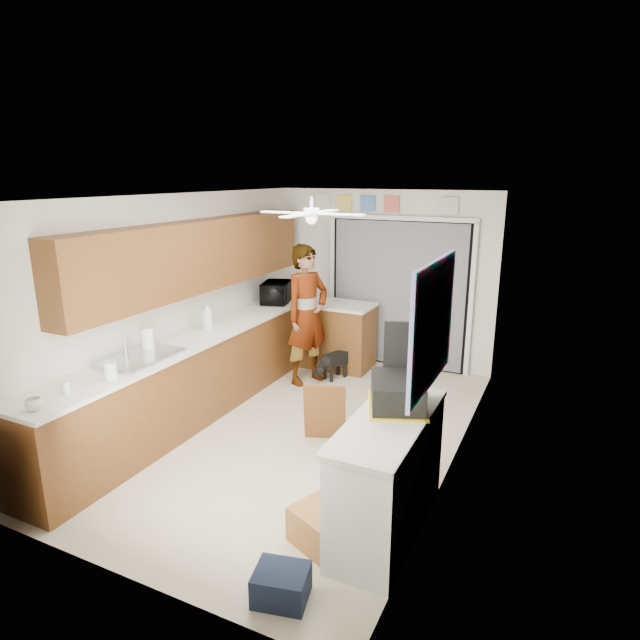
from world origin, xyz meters
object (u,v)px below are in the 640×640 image
(cardboard_box, at_px, (322,529))
(man, at_px, (307,315))
(suitcase, at_px, (397,392))
(dog, at_px, (335,364))
(soap_bottle, at_px, (207,315))
(paper_towel_roll, at_px, (148,340))
(microwave, at_px, (277,292))
(navy_crate, at_px, (281,585))
(cup, at_px, (34,404))

(cardboard_box, relative_size, man, 0.25)
(suitcase, xyz_separation_m, man, (-1.94, 2.25, -0.13))
(dog, bearing_deg, cardboard_box, -46.34)
(soap_bottle, height_order, paper_towel_roll, soap_bottle)
(soap_bottle, relative_size, cardboard_box, 0.73)
(man, bearing_deg, soap_bottle, 168.38)
(man, distance_m, dog, 0.82)
(suitcase, xyz_separation_m, cardboard_box, (-0.34, -0.66, -0.91))
(microwave, xyz_separation_m, paper_towel_roll, (-0.08, -2.48, -0.02))
(soap_bottle, xyz_separation_m, paper_towel_roll, (-0.02, -0.96, -0.04))
(cardboard_box, bearing_deg, dog, 112.44)
(microwave, height_order, cardboard_box, microwave)
(cardboard_box, distance_m, navy_crate, 0.59)
(microwave, xyz_separation_m, navy_crate, (2.25, -3.87, -0.98))
(cardboard_box, xyz_separation_m, dog, (-1.30, 3.16, 0.06))
(paper_towel_roll, height_order, suitcase, paper_towel_roll)
(soap_bottle, xyz_separation_m, suitcase, (2.67, -1.11, -0.05))
(soap_bottle, bearing_deg, cup, -86.07)
(microwave, distance_m, cup, 3.93)
(soap_bottle, bearing_deg, suitcase, -22.60)
(microwave, bearing_deg, suitcase, -152.18)
(soap_bottle, bearing_deg, microwave, 87.89)
(microwave, relative_size, paper_towel_roll, 2.03)
(cup, relative_size, cardboard_box, 0.28)
(soap_bottle, distance_m, dog, 1.95)
(paper_towel_roll, xyz_separation_m, navy_crate, (2.33, -1.40, -0.96))
(navy_crate, distance_m, dog, 3.97)
(cup, bearing_deg, paper_towel_roll, 97.34)
(microwave, bearing_deg, man, -136.30)
(microwave, bearing_deg, cardboard_box, -162.32)
(paper_towel_roll, bearing_deg, navy_crate, -30.93)
(cardboard_box, xyz_separation_m, navy_crate, (-0.02, -0.59, -0.04))
(cardboard_box, xyz_separation_m, man, (-1.60, 2.90, 0.78))
(soap_bottle, relative_size, paper_towel_roll, 1.27)
(paper_towel_roll, height_order, dog, paper_towel_roll)
(man, bearing_deg, cardboard_box, -130.14)
(paper_towel_roll, relative_size, cardboard_box, 0.57)
(suitcase, height_order, dog, suitcase)
(suitcase, bearing_deg, dog, 101.64)
(microwave, relative_size, navy_crate, 1.52)
(soap_bottle, relative_size, cup, 2.61)
(cup, height_order, paper_towel_roll, paper_towel_roll)
(navy_crate, bearing_deg, man, 114.30)
(cardboard_box, height_order, man, man)
(navy_crate, bearing_deg, soap_bottle, 134.43)
(microwave, relative_size, dog, 1.04)
(paper_towel_roll, bearing_deg, soap_bottle, 88.77)
(microwave, height_order, navy_crate, microwave)
(microwave, distance_m, cardboard_box, 4.10)
(cup, bearing_deg, dog, 77.30)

